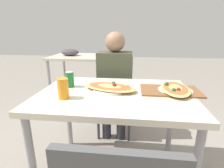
# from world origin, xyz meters

# --- Properties ---
(dining_table) EXTENTS (1.13, 0.79, 0.75)m
(dining_table) POSITION_xyz_m (0.00, 0.00, 0.67)
(dining_table) COLOR beige
(dining_table) RESTS_ON ground_plane
(chair_far_seated) EXTENTS (0.40, 0.40, 0.89)m
(chair_far_seated) POSITION_xyz_m (-0.06, 0.73, 0.51)
(chair_far_seated) COLOR #4C4C4C
(chair_far_seated) RESTS_ON ground_plane
(person_seated) EXTENTS (0.37, 0.27, 1.18)m
(person_seated) POSITION_xyz_m (-0.06, 0.61, 0.70)
(person_seated) COLOR #2D2D38
(person_seated) RESTS_ON ground_plane
(pizza_main) EXTENTS (0.47, 0.34, 0.06)m
(pizza_main) POSITION_xyz_m (-0.04, 0.06, 0.77)
(pizza_main) COLOR white
(pizza_main) RESTS_ON dining_table
(soda_can) EXTENTS (0.07, 0.07, 0.12)m
(soda_can) POSITION_xyz_m (-0.38, 0.10, 0.81)
(soda_can) COLOR #197233
(soda_can) RESTS_ON dining_table
(drink_glass) EXTENTS (0.07, 0.07, 0.14)m
(drink_glass) POSITION_xyz_m (-0.33, -0.16, 0.82)
(drink_glass) COLOR orange
(drink_glass) RESTS_ON dining_table
(serving_tray) EXTENTS (0.44, 0.26, 0.01)m
(serving_tray) POSITION_xyz_m (0.41, 0.07, 0.75)
(serving_tray) COLOR brown
(serving_tray) RESTS_ON dining_table
(pizza_second) EXTENTS (0.25, 0.40, 0.06)m
(pizza_second) POSITION_xyz_m (0.45, 0.07, 0.77)
(pizza_second) COLOR white
(pizza_second) RESTS_ON dining_table
(background_table) EXTENTS (1.10, 0.80, 0.87)m
(background_table) POSITION_xyz_m (-0.83, 1.90, 0.69)
(background_table) COLOR beige
(background_table) RESTS_ON ground_plane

